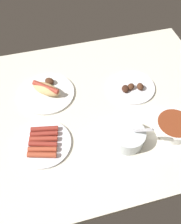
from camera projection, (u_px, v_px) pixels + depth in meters
ground_plane at (93, 109)px, 107.97cm from camera, size 120.00×90.00×3.00cm
plate_grilled_meat at (132, 87)px, 112.67cm from camera, size 21.51×21.51×3.92cm
plate_hotdog_assembled at (47, 91)px, 110.04cm from camera, size 25.27×25.27×5.61cm
plate_sausages at (44, 143)px, 94.67cm from camera, size 21.82×21.82×3.10cm
bowl_coleslaw at (128, 136)px, 93.65cm from camera, size 13.35×13.35×15.72cm
bowl_chili at (174, 126)px, 97.76cm from camera, size 15.42×15.42×4.54cm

